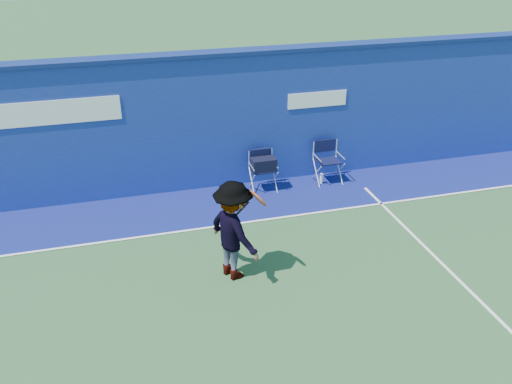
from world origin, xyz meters
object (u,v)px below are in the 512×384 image
object	(u,v)px
directors_chair_left	(263,174)
tennis_player	(234,231)
directors_chair_right	(328,170)
water_bottle	(321,179)

from	to	relation	value
directors_chair_left	tennis_player	world-z (taller)	tennis_player
directors_chair_right	tennis_player	xyz separation A→B (m)	(-2.99, -3.07, 0.59)
directors_chair_right	tennis_player	size ratio (longest dim) A/B	0.54
tennis_player	directors_chair_left	bearing A→B (deg)	65.37
tennis_player	directors_chair_right	bearing A→B (deg)	45.79
directors_chair_left	directors_chair_right	size ratio (longest dim) A/B	0.95
directors_chair_right	tennis_player	distance (m)	4.33
directors_chair_right	water_bottle	distance (m)	0.27
directors_chair_right	water_bottle	world-z (taller)	directors_chair_right
directors_chair_right	directors_chair_left	bearing A→B (deg)	-179.69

